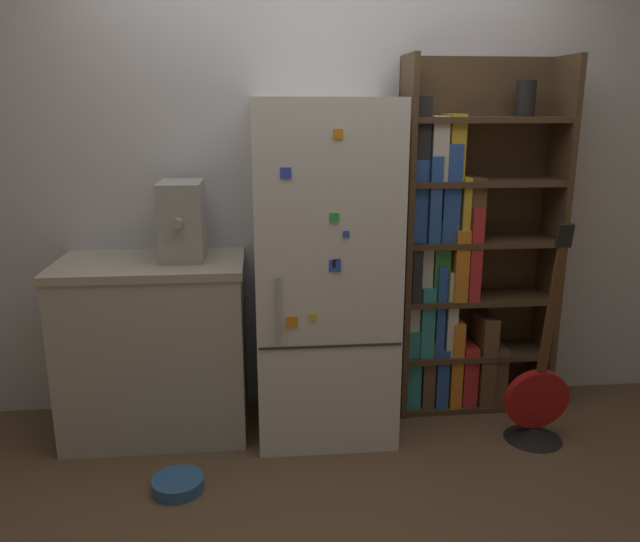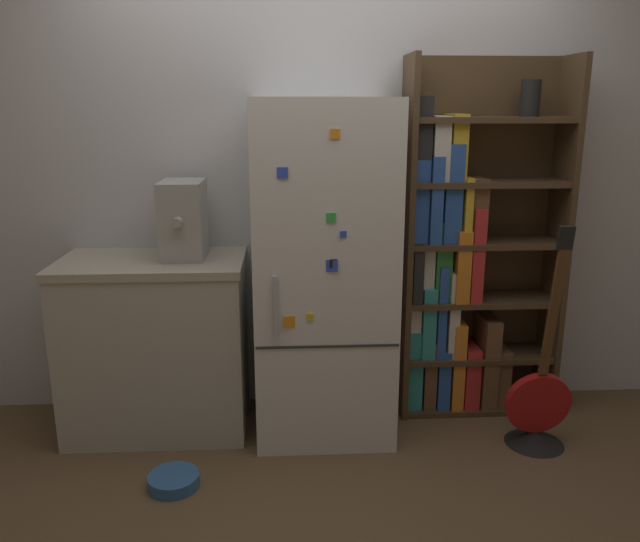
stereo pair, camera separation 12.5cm
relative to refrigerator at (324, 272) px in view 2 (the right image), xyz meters
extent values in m
plane|color=brown|center=(0.00, -0.14, -0.85)|extent=(16.00, 16.00, 0.00)
cube|color=silver|center=(0.00, 0.34, 0.45)|extent=(8.00, 0.05, 2.60)
cube|color=white|center=(0.00, 0.00, 0.00)|extent=(0.69, 0.63, 1.70)
cube|color=#333333|center=(0.00, -0.32, -0.28)|extent=(0.67, 0.01, 0.01)
cube|color=#B2B2B7|center=(-0.24, -0.33, -0.08)|extent=(0.02, 0.02, 0.30)
cube|color=blue|center=(0.02, -0.32, 0.11)|extent=(0.05, 0.02, 0.05)
cube|color=blue|center=(0.07, -0.32, 0.26)|extent=(0.03, 0.01, 0.03)
cube|color=black|center=(0.02, -0.32, 0.12)|extent=(0.04, 0.01, 0.04)
cube|color=orange|center=(-0.18, -0.32, -0.15)|extent=(0.05, 0.02, 0.05)
cube|color=orange|center=(0.03, -0.32, 0.69)|extent=(0.04, 0.01, 0.04)
cube|color=yellow|center=(-0.08, -0.32, -0.13)|extent=(0.03, 0.01, 0.03)
cube|color=green|center=(0.01, -0.32, 0.33)|extent=(0.04, 0.01, 0.04)
cube|color=blue|center=(-0.20, -0.32, 0.53)|extent=(0.05, 0.01, 0.05)
cube|color=#4C3823|center=(0.44, 0.16, 0.11)|extent=(0.03, 0.31, 1.91)
cube|color=#4C3823|center=(1.27, 0.16, 0.11)|extent=(0.03, 0.31, 1.91)
cube|color=#4C3823|center=(0.86, 0.30, 0.11)|extent=(0.85, 0.03, 1.91)
cube|color=#4C3823|center=(0.86, 0.16, -0.83)|extent=(0.79, 0.28, 0.03)
cube|color=#4C3823|center=(0.86, 0.16, -0.53)|extent=(0.79, 0.28, 0.03)
cube|color=#4C3823|center=(0.86, 0.16, -0.21)|extent=(0.79, 0.28, 0.03)
cube|color=#4C3823|center=(0.86, 0.16, 0.11)|extent=(0.79, 0.28, 0.03)
cube|color=#4C3823|center=(0.86, 0.16, 0.43)|extent=(0.79, 0.28, 0.03)
cube|color=#4C3823|center=(0.86, 0.16, 0.74)|extent=(0.79, 0.28, 0.03)
cube|color=teal|center=(0.51, 0.15, -0.59)|extent=(0.08, 0.20, 0.45)
cube|color=brown|center=(0.59, 0.16, -0.62)|extent=(0.07, 0.23, 0.39)
cube|color=#2D59B2|center=(0.67, 0.15, -0.65)|extent=(0.07, 0.23, 0.34)
cube|color=orange|center=(0.74, 0.16, -0.57)|extent=(0.06, 0.25, 0.50)
cube|color=red|center=(0.83, 0.16, -0.65)|extent=(0.08, 0.24, 0.34)
cube|color=brown|center=(0.92, 0.16, -0.56)|extent=(0.08, 0.26, 0.51)
cube|color=brown|center=(1.00, 0.16, -0.65)|extent=(0.07, 0.25, 0.33)
cube|color=silver|center=(0.50, 0.16, -0.29)|extent=(0.06, 0.20, 0.45)
cube|color=teal|center=(0.57, 0.15, -0.32)|extent=(0.07, 0.22, 0.39)
cube|color=#2D59B2|center=(0.64, 0.16, -0.26)|extent=(0.05, 0.23, 0.51)
cube|color=silver|center=(0.70, 0.16, -0.28)|extent=(0.06, 0.25, 0.48)
cube|color=#262628|center=(0.50, 0.15, -0.03)|extent=(0.05, 0.25, 0.32)
cube|color=silver|center=(0.56, 0.17, -0.02)|extent=(0.06, 0.20, 0.35)
cube|color=#338C3F|center=(0.64, 0.16, 0.02)|extent=(0.08, 0.21, 0.43)
cube|color=orange|center=(0.73, 0.15, 0.00)|extent=(0.07, 0.26, 0.39)
cube|color=red|center=(0.81, 0.15, 0.05)|extent=(0.06, 0.25, 0.50)
cube|color=#2D59B2|center=(0.51, 0.16, 0.34)|extent=(0.07, 0.22, 0.43)
cube|color=#2D59B2|center=(0.58, 0.15, 0.35)|extent=(0.06, 0.24, 0.45)
cube|color=#2D59B2|center=(0.67, 0.17, 0.37)|extent=(0.09, 0.25, 0.51)
cube|color=gold|center=(0.74, 0.16, 0.29)|extent=(0.04, 0.24, 0.34)
cube|color=brown|center=(0.81, 0.16, 0.29)|extent=(0.08, 0.21, 0.33)
cube|color=#262628|center=(0.51, 0.17, 0.65)|extent=(0.07, 0.23, 0.42)
cube|color=silver|center=(0.59, 0.15, 0.60)|extent=(0.08, 0.22, 0.32)
cube|color=gold|center=(0.69, 0.16, 0.61)|extent=(0.08, 0.22, 0.33)
cylinder|color=black|center=(1.06, 0.16, 0.85)|extent=(0.10, 0.10, 0.18)
cube|color=#BCB7A8|center=(-0.87, 0.04, -0.41)|extent=(0.91, 0.55, 0.88)
cube|color=#B2A893|center=(-0.87, 0.04, 0.05)|extent=(0.93, 0.57, 0.04)
cube|color=#A5A39E|center=(-0.70, 0.08, 0.26)|extent=(0.21, 0.31, 0.39)
cylinder|color=#A5A39E|center=(-0.70, -0.10, 0.28)|extent=(0.04, 0.06, 0.04)
cone|color=black|center=(1.06, -0.26, -0.82)|extent=(0.29, 0.29, 0.06)
cylinder|color=#B21919|center=(1.06, -0.26, -0.62)|extent=(0.33, 0.09, 0.33)
cube|color=brown|center=(1.06, -0.33, -0.13)|extent=(0.04, 0.11, 0.65)
cube|color=black|center=(1.06, -0.39, 0.24)|extent=(0.07, 0.04, 0.11)
cylinder|color=#3366A5|center=(-0.71, -0.54, -0.82)|extent=(0.23, 0.23, 0.06)
torus|color=#3366A5|center=(-0.71, -0.54, -0.80)|extent=(0.23, 0.23, 0.01)
camera|label=1|loc=(-0.32, -3.03, 0.80)|focal=35.00mm
camera|label=2|loc=(-0.19, -3.04, 0.80)|focal=35.00mm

